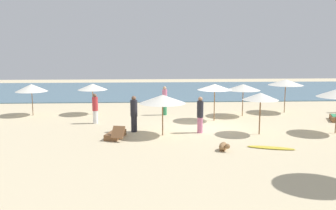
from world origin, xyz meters
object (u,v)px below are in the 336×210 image
(umbrella_4, at_px, (286,82))
(surfboard, at_px, (271,148))
(umbrella_3, at_px, (32,88))
(person_3, at_px, (165,100))
(umbrella_1, at_px, (215,87))
(umbrella_2, at_px, (163,99))
(person_1, at_px, (200,114))
(dog, at_px, (224,146))
(umbrella_6, at_px, (93,87))
(umbrella_8, at_px, (261,96))
(lounger_2, at_px, (116,135))
(person_2, at_px, (95,108))
(person_4, at_px, (134,114))
(umbrella_5, at_px, (243,87))

(umbrella_4, bearing_deg, surfboard, -113.51)
(umbrella_3, bearing_deg, surfboard, -33.70)
(umbrella_3, height_order, person_3, umbrella_3)
(umbrella_1, bearing_deg, umbrella_2, -132.14)
(person_1, bearing_deg, dog, -80.47)
(umbrella_6, xyz_separation_m, dog, (6.74, -8.82, -1.60))
(umbrella_1, distance_m, umbrella_3, 11.47)
(umbrella_1, height_order, person_1, umbrella_1)
(umbrella_1, xyz_separation_m, umbrella_8, (1.66, -3.51, -0.10))
(umbrella_6, distance_m, lounger_2, 6.94)
(umbrella_1, relative_size, umbrella_8, 1.04)
(umbrella_6, xyz_separation_m, surfboard, (8.84, -8.62, -1.75))
(umbrella_4, height_order, person_2, umbrella_4)
(umbrella_3, distance_m, lounger_2, 8.67)
(umbrella_8, height_order, person_3, umbrella_8)
(umbrella_3, xyz_separation_m, lounger_2, (5.80, -6.25, -1.59))
(umbrella_1, relative_size, person_4, 1.17)
(person_3, bearing_deg, person_1, -72.58)
(umbrella_6, distance_m, person_1, 8.34)
(person_4, bearing_deg, lounger_2, -122.58)
(umbrella_4, distance_m, dog, 10.74)
(person_1, bearing_deg, umbrella_5, 53.40)
(umbrella_1, height_order, lounger_2, umbrella_1)
(umbrella_4, distance_m, umbrella_6, 12.59)
(umbrella_2, height_order, person_3, umbrella_2)
(umbrella_1, height_order, surfboard, umbrella_1)
(umbrella_2, height_order, umbrella_4, umbrella_4)
(umbrella_4, relative_size, lounger_2, 1.28)
(umbrella_4, height_order, person_1, umbrella_4)
(dog, bearing_deg, umbrella_4, 56.46)
(umbrella_4, bearing_deg, dog, -123.54)
(umbrella_2, relative_size, person_3, 1.22)
(person_3, height_order, dog, person_3)
(umbrella_4, distance_m, person_3, 8.07)
(umbrella_5, xyz_separation_m, umbrella_6, (-9.49, 1.08, -0.04))
(umbrella_6, bearing_deg, umbrella_1, -18.50)
(umbrella_1, distance_m, umbrella_8, 3.89)
(person_1, bearing_deg, person_4, 173.42)
(umbrella_5, distance_m, person_2, 9.18)
(person_3, xyz_separation_m, dog, (2.13, -8.32, -0.76))
(umbrella_4, relative_size, person_3, 1.23)
(umbrella_3, distance_m, umbrella_4, 16.38)
(person_2, bearing_deg, person_4, -44.10)
(lounger_2, bearing_deg, umbrella_6, 107.31)
(umbrella_5, distance_m, person_1, 5.62)
(umbrella_5, relative_size, person_4, 1.14)
(umbrella_4, xyz_separation_m, umbrella_8, (-3.49, -6.01, -0.11))
(umbrella_8, relative_size, person_4, 1.12)
(umbrella_8, bearing_deg, umbrella_3, 155.74)
(umbrella_3, xyz_separation_m, dog, (10.53, -8.63, -1.58))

